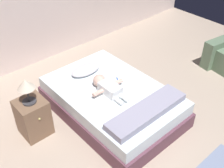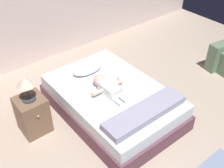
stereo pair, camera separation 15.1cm
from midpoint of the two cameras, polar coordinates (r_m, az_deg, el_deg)
The scene contains 8 objects.
ground_plane at distance 3.70m, azimuth 10.58°, elevation -13.81°, with size 8.00×8.00×0.00m, color #B8A28E.
bed at distance 4.03m, azimuth 1.08°, elevation -3.61°, with size 1.31×1.98×0.42m.
pillow at distance 4.24m, azimuth -4.11°, elevation 3.12°, with size 0.49×0.28×0.10m.
baby at distance 3.82m, azimuth 0.10°, elevation -0.57°, with size 0.52×0.63×0.18m.
toothbrush at distance 4.07m, azimuth 2.40°, elevation 0.83°, with size 0.09×0.15×0.02m.
nightstand at distance 3.86m, azimuth -14.97°, elevation -6.17°, with size 0.37×0.40×0.54m.
lamp at distance 3.53m, azimuth -16.32°, elevation 0.16°, with size 0.22×0.22×0.35m.
blanket at distance 3.50m, azimuth 8.10°, elevation -5.82°, with size 1.18×0.31×0.10m.
Camera 2 is at (-1.89, -1.42, 2.84)m, focal length 44.27 mm.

